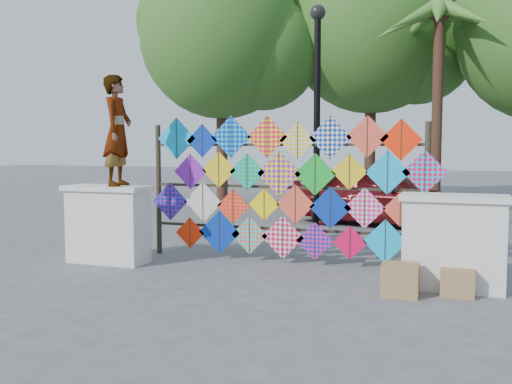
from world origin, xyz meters
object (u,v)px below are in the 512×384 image
at_px(kite_rack, 285,188).
at_px(vendor_woman, 117,131).
at_px(sedan, 381,195).
at_px(lamppost, 317,104).

height_order(kite_rack, vendor_woman, vendor_woman).
xyz_separation_m(kite_rack, sedan, (0.93, 5.11, -0.49)).
distance_m(kite_rack, vendor_woman, 2.89).
bearing_deg(vendor_woman, sedan, -39.44).
bearing_deg(vendor_woman, kite_rack, -79.53).
distance_m(kite_rack, lamppost, 1.95).
bearing_deg(vendor_woman, lamppost, -61.09).
bearing_deg(lamppost, kite_rack, -99.75).
height_order(sedan, lamppost, lamppost).
relative_size(kite_rack, vendor_woman, 2.76).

